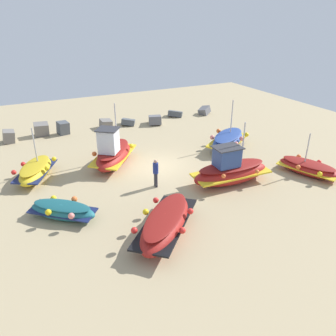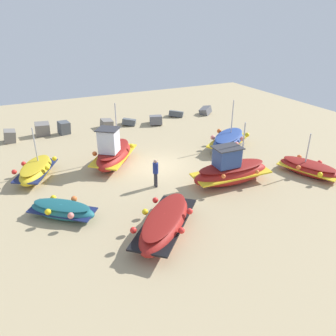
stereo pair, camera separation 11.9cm
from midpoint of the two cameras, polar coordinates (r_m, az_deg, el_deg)
ground_plane at (r=22.26m, az=-1.90°, el=0.31°), size 44.55×44.55×0.00m
fishing_boat_0 at (r=20.05m, az=10.62°, el=-0.49°), size 5.04×2.13×3.77m
fishing_boat_1 at (r=22.48m, az=-9.62°, el=2.56°), size 4.26×4.79×4.05m
fishing_boat_2 at (r=15.43m, az=-0.62°, el=-9.42°), size 4.65×4.70×1.19m
fishing_boat_3 at (r=25.42m, az=10.19°, el=4.73°), size 4.71×4.03×3.66m
fishing_boat_4 at (r=17.44m, az=-17.96°, el=-6.99°), size 3.44×3.22×0.93m
fishing_boat_5 at (r=22.03m, az=-22.04°, el=-0.41°), size 3.06×4.01×3.15m
fishing_boat_6 at (r=22.76m, az=22.92°, el=0.04°), size 2.65×4.08×2.74m
person_walking at (r=19.23m, az=-2.32°, el=-0.56°), size 0.32×0.32×1.75m
breakwater_rocks at (r=30.35m, az=-10.10°, el=7.64°), size 19.54×3.07×1.31m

